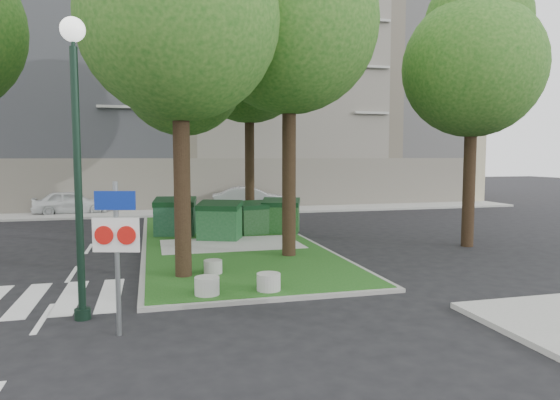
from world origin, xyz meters
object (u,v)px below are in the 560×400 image
object	(u,v)px
dumpster_b	(220,221)
car_white	(71,202)
bollard_right	(269,282)
litter_bin	(286,224)
tree_median_mid	(185,61)
bollard_mid	(213,267)
dumpster_a	(175,217)
traffic_sign_pole	(117,238)
dumpster_d	(281,216)
street_lamp	(76,133)
bollard_left	(207,286)
tree_median_near_right	(291,7)
tree_median_near_left	(182,1)
dumpster_c	(254,218)
car_silver	(251,199)
tree_street_right	(474,54)
tree_median_far	(251,47)

from	to	relation	value
dumpster_b	car_white	xyz separation A→B (m)	(-6.94, 11.35, -0.14)
bollard_right	litter_bin	distance (m)	9.10
tree_median_mid	bollard_mid	bearing A→B (deg)	-88.13
dumpster_a	traffic_sign_pole	size ratio (longest dim) A/B	0.64
dumpster_d	litter_bin	distance (m)	0.41
tree_median_mid	street_lamp	size ratio (longest dim) A/B	1.66
bollard_mid	traffic_sign_pole	size ratio (longest dim) A/B	0.18
dumpster_b	dumpster_d	xyz separation A→B (m)	(2.76, 1.16, -0.02)
litter_bin	car_white	distance (m)	14.32
bollard_left	litter_bin	world-z (taller)	litter_bin
dumpster_b	litter_bin	xyz separation A→B (m)	(2.96, 1.00, -0.35)
tree_median_near_right	car_white	size ratio (longest dim) A/B	2.79
street_lamp	car_white	world-z (taller)	street_lamp
tree_median_near_left	litter_bin	distance (m)	10.55
tree_median_near_right	bollard_mid	bearing A→B (deg)	-144.70
tree_median_mid	dumpster_c	distance (m)	6.80
street_lamp	car_silver	xyz separation A→B (m)	(7.21, 18.51, -3.03)
dumpster_d	car_silver	world-z (taller)	dumpster_d
dumpster_c	litter_bin	world-z (taller)	dumpster_c
bollard_left	traffic_sign_pole	size ratio (longest dim) A/B	0.20
bollard_left	car_white	size ratio (longest dim) A/B	0.14
bollard_mid	car_white	world-z (taller)	car_white
tree_street_right	dumpster_b	distance (m)	11.20
tree_street_right	car_silver	bearing A→B (deg)	112.96
tree_street_right	car_silver	xyz separation A→B (m)	(-5.59, 13.19, -6.23)
dumpster_a	dumpster_c	world-z (taller)	dumpster_a
dumpster_d	litter_bin	world-z (taller)	dumpster_d
dumpster_a	car_silver	bearing A→B (deg)	70.68
tree_median_near_left	tree_median_far	size ratio (longest dim) A/B	0.88
dumpster_b	car_silver	size ratio (longest dim) A/B	0.42
dumpster_d	traffic_sign_pole	world-z (taller)	traffic_sign_pole
dumpster_b	dumpster_c	xyz separation A→B (m)	(1.60, 1.17, -0.07)
dumpster_c	bollard_mid	size ratio (longest dim) A/B	3.27
tree_median_near_left	car_silver	distance (m)	17.70
dumpster_b	dumpster_d	bearing A→B (deg)	45.22
tree_median_far	bollard_right	distance (m)	14.19
tree_median_far	car_silver	distance (m)	9.85
dumpster_d	tree_median_mid	bearing A→B (deg)	-155.52
dumpster_a	street_lamp	size ratio (longest dim) A/B	0.30
tree_median_far	tree_street_right	bearing A→B (deg)	-45.83
dumpster_d	street_lamp	world-z (taller)	street_lamp
dumpster_c	car_silver	bearing A→B (deg)	64.42
dumpster_d	bollard_right	xyz separation A→B (m)	(-2.63, -8.81, -0.49)
dumpster_c	car_white	world-z (taller)	dumpster_c
tree_median_near_right	dumpster_c	bearing A→B (deg)	92.93
tree_median_near_right	street_lamp	world-z (taller)	tree_median_near_right
bollard_left	bollard_right	bearing A→B (deg)	0.00
bollard_mid	bollard_right	bearing A→B (deg)	-62.76
litter_bin	street_lamp	bearing A→B (deg)	-126.31
litter_bin	traffic_sign_pole	distance (m)	12.30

